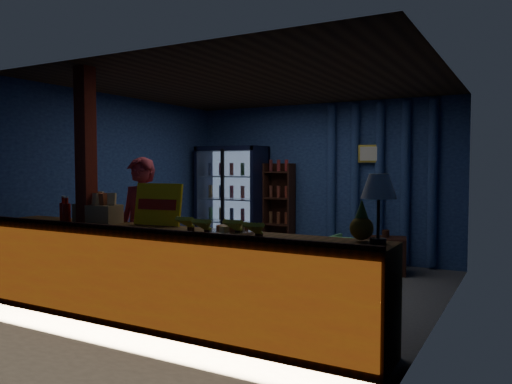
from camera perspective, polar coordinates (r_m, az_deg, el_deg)
ground at (r=6.63m, az=0.30°, el=-10.58°), size 4.60×4.60×0.00m
room_walls at (r=6.45m, az=0.31°, el=3.10°), size 4.60×4.60×4.60m
counter at (r=4.97m, az=-10.43°, el=-9.60°), size 4.40×0.57×0.99m
support_post at (r=5.59m, az=-18.80°, el=0.20°), size 0.16×0.16×2.60m
beverage_cooler at (r=8.90m, az=-2.56°, el=-1.02°), size 1.20×0.62×1.90m
bottle_shelf at (r=8.63m, az=2.76°, el=-2.07°), size 0.50×0.28×1.60m
curtain_folds at (r=8.08m, az=13.92°, el=1.09°), size 1.74×0.14×2.50m
framed_picture at (r=8.07m, az=12.85°, el=4.29°), size 0.36×0.04×0.28m
shopkeeper at (r=5.79m, az=-12.95°, el=-4.30°), size 0.63×0.44×1.66m
green_chair at (r=7.52m, az=10.72°, el=-6.93°), size 0.62×0.63×0.54m
side_table at (r=7.50m, az=14.57°, el=-7.01°), size 0.65×0.53×0.63m
yellow_sign at (r=5.19m, az=-11.12°, el=-1.40°), size 0.55×0.16×0.43m
soda_bottles at (r=5.81m, az=-20.43°, el=-2.08°), size 0.37×0.17×0.28m
snack_box_left at (r=5.67m, az=-18.26°, el=-2.11°), size 0.38×0.34×0.33m
snack_box_centre at (r=5.49m, az=-16.94°, el=-2.29°), size 0.33×0.28×0.32m
pastry_tray at (r=4.53m, az=-2.86°, el=-4.38°), size 0.45×0.45×0.07m
banana_bunches at (r=4.41m, az=-4.05°, el=-3.85°), size 1.01×0.29×0.16m
table_lamp at (r=3.99m, az=13.84°, el=0.33°), size 0.28×0.28×0.55m
pineapple at (r=4.11m, az=11.97°, el=-3.65°), size 0.19×0.19×0.33m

